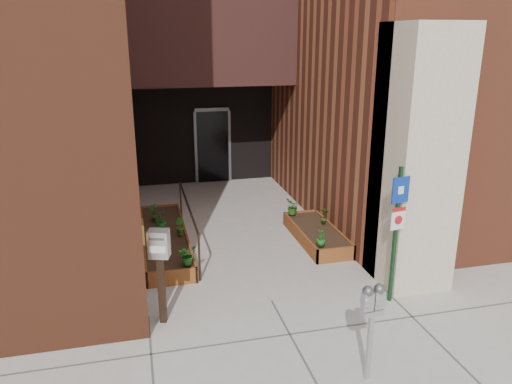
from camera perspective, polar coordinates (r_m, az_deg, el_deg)
ground at (r=8.44m, az=1.79°, el=-12.32°), size 80.00×80.00×0.00m
architecture at (r=14.08m, az=-6.83°, el=20.59°), size 20.00×14.60×10.00m
planter_left at (r=10.56m, az=-10.37°, el=-5.41°), size 0.90×3.60×0.30m
planter_right at (r=10.72m, az=6.92°, el=-4.90°), size 0.80×2.20×0.30m
handrail at (r=10.33m, az=-7.77°, el=-2.16°), size 0.04×3.34×0.90m
parking_meter at (r=6.39m, az=13.16°, el=-12.71°), size 0.30×0.15×1.33m
sign_post at (r=8.14m, az=15.82°, el=-3.23°), size 0.31×0.10×2.29m
payment_dropbox at (r=7.52m, az=-10.96°, el=-7.29°), size 0.35×0.30×1.50m
shrub_left_a at (r=8.98m, az=-7.86°, el=-7.09°), size 0.45×0.45×0.37m
shrub_left_b at (r=10.29m, az=-8.73°, el=-3.91°), size 0.26×0.26×0.35m
shrub_left_c at (r=10.61m, az=-10.83°, el=-3.17°), size 0.33×0.33×0.41m
shrub_left_d at (r=11.14m, az=-11.63°, el=-2.28°), size 0.28×0.28×0.39m
shrub_right_a at (r=9.73m, az=7.46°, el=-5.17°), size 0.22×0.22×0.34m
shrub_right_b at (r=10.86m, az=7.83°, el=-2.67°), size 0.26×0.26×0.36m
shrub_right_c at (r=11.31m, az=4.20°, el=-1.70°), size 0.44×0.44×0.37m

